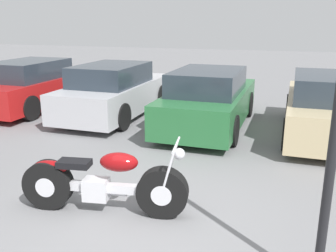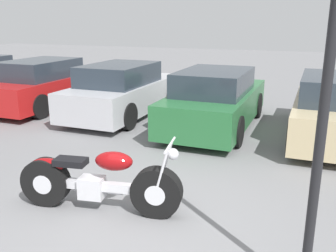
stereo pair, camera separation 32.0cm
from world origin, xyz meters
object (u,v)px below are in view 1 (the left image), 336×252
(parked_car_green, at_px, (209,100))
(parked_car_silver, at_px, (115,91))
(motorcycle, at_px, (102,183))
(parked_car_champagne, at_px, (328,107))
(parked_car_red, at_px, (34,86))

(parked_car_green, bearing_deg, parked_car_silver, 173.68)
(motorcycle, distance_m, parked_car_champagne, 5.65)
(parked_car_green, bearing_deg, motorcycle, -95.41)
(parked_car_silver, height_order, parked_car_green, same)
(motorcycle, distance_m, parked_car_red, 7.04)
(motorcycle, height_order, parked_car_silver, parked_car_silver)
(parked_car_red, distance_m, parked_car_green, 5.38)
(parked_car_silver, xyz_separation_m, parked_car_green, (2.68, -0.30, 0.00))
(parked_car_red, height_order, parked_car_silver, same)
(parked_car_green, distance_m, parked_car_champagne, 2.68)
(parked_car_silver, bearing_deg, motorcycle, -65.60)
(parked_car_red, distance_m, parked_car_champagne, 8.06)
(parked_car_silver, height_order, parked_car_champagne, same)
(parked_car_silver, distance_m, parked_car_green, 2.70)
(motorcycle, height_order, parked_car_champagne, parked_car_champagne)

